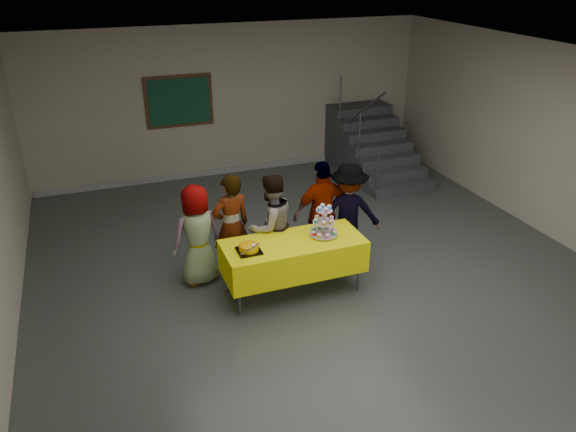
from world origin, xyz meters
name	(u,v)px	position (x,y,z in m)	size (l,w,h in m)	color
room_shell	(340,144)	(0.00, 0.02, 2.13)	(10.00, 10.04, 3.02)	#4C514C
bake_table	(293,255)	(-0.50, 0.27, 0.56)	(1.88, 0.78, 0.77)	#595960
cupcake_stand	(324,224)	(-0.06, 0.29, 0.94)	(0.38, 0.38, 0.44)	silver
bear_cake	(249,247)	(-1.13, 0.21, 0.83)	(0.32, 0.36, 0.12)	black
schoolchild_a	(197,235)	(-1.63, 0.99, 0.72)	(0.70, 0.46, 1.44)	slate
schoolchild_b	(231,226)	(-1.15, 1.00, 0.77)	(0.56, 0.37, 1.54)	slate
schoolchild_c	(271,226)	(-0.63, 0.81, 0.76)	(0.74, 0.58, 1.52)	slate
schoolchild_d	(323,212)	(0.21, 0.95, 0.78)	(0.91, 0.38, 1.56)	slate
schoolchild_e	(348,212)	(0.59, 0.87, 0.75)	(0.97, 0.56, 1.50)	slate
staircase	(370,147)	(2.70, 4.13, 0.49)	(1.30, 2.40, 2.04)	#424447
noticeboard	(179,101)	(-1.07, 4.96, 1.60)	(1.30, 0.05, 1.00)	#472B16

